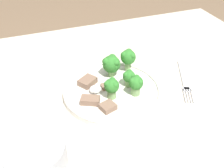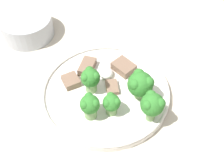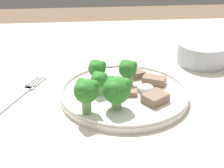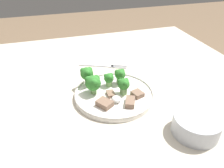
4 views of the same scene
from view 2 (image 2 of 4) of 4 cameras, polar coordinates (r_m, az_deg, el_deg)
table at (r=0.72m, az=-6.21°, el=-8.59°), size 1.16×1.01×0.75m
dinner_plate at (r=0.64m, az=-1.10°, el=-1.59°), size 0.26×0.26×0.02m
cream_bowl at (r=0.78m, az=-15.31°, el=10.11°), size 0.12×0.12×0.05m
broccoli_floret_near_rim_left at (r=0.57m, az=-4.07°, el=-3.88°), size 0.04×0.04×0.06m
broccoli_floret_center_left at (r=0.61m, az=-3.96°, el=1.02°), size 0.04×0.04×0.06m
broccoli_floret_back_left at (r=0.60m, az=5.19°, el=0.05°), size 0.05×0.05×0.06m
broccoli_floret_front_left at (r=0.56m, az=7.38°, el=-3.72°), size 0.05×0.04×0.07m
broccoli_floret_center_back at (r=0.58m, az=-0.09°, el=-3.54°), size 0.03×0.03×0.05m
meat_slice_front_slice at (r=0.67m, az=2.15°, el=3.12°), size 0.06×0.05×0.02m
meat_slice_middle_slice at (r=0.65m, az=-7.29°, el=0.60°), size 0.04×0.04×0.01m
meat_slice_rear_slice at (r=0.67m, az=-4.56°, el=3.18°), size 0.05×0.05×0.02m
meat_slice_edge_slice at (r=0.63m, az=0.00°, el=-0.59°), size 0.04×0.02×0.01m
sauce_dollop at (r=0.65m, az=-1.12°, el=2.06°), size 0.03×0.03×0.02m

